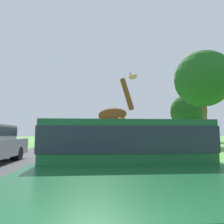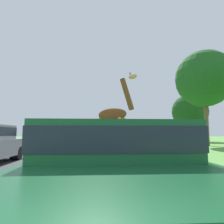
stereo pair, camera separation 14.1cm
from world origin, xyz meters
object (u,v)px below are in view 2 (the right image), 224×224
(car_queue_left, at_px, (100,137))
(tree_mid_field, at_px, (190,112))
(giraffe_near_road, at_px, (114,115))
(car_verge_right, at_px, (111,137))
(car_queue_right, at_px, (55,138))
(car_rear_follower, at_px, (71,137))
(sign_post, at_px, (143,135))
(car_lead_maroon, at_px, (111,165))
(tree_left_edge, at_px, (204,79))

(car_queue_left, distance_m, tree_mid_field, 14.12)
(giraffe_near_road, distance_m, car_verge_right, 10.74)
(car_queue_right, relative_size, car_rear_follower, 1.18)
(giraffe_near_road, xyz_separation_m, car_queue_right, (-4.91, 6.39, -1.51))
(tree_mid_field, distance_m, sign_post, 16.80)
(car_lead_maroon, distance_m, car_queue_left, 24.60)
(sign_post, bearing_deg, car_queue_right, 162.04)
(car_queue_left, distance_m, car_verge_right, 4.79)
(giraffe_near_road, bearing_deg, car_queue_left, -138.69)
(car_queue_right, distance_m, tree_left_edge, 15.43)
(car_queue_right, bearing_deg, car_lead_maroon, -75.20)
(car_lead_maroon, relative_size, sign_post, 3.00)
(tree_left_edge, bearing_deg, car_queue_left, 138.47)
(car_lead_maroon, distance_m, car_verge_right, 20.00)
(giraffe_near_road, height_order, car_rear_follower, giraffe_near_road)
(tree_left_edge, xyz_separation_m, tree_mid_field, (3.39, 10.62, -2.06))
(car_lead_maroon, distance_m, car_rear_follower, 21.43)
(car_queue_left, distance_m, car_rear_follower, 4.88)
(car_rear_follower, bearing_deg, car_lead_maroon, -80.79)
(car_lead_maroon, xyz_separation_m, car_queue_left, (0.03, 24.60, 0.01))
(giraffe_near_road, bearing_deg, car_queue_right, -103.89)
(giraffe_near_road, height_order, sign_post, giraffe_near_road)
(giraffe_near_road, xyz_separation_m, car_rear_follower, (-4.18, 11.81, -1.56))
(car_lead_maroon, relative_size, tree_left_edge, 0.48)
(car_rear_follower, height_order, tree_left_edge, tree_left_edge)
(car_lead_maroon, height_order, tree_left_edge, tree_left_edge)
(tree_mid_field, bearing_deg, car_queue_right, -149.32)
(giraffe_near_road, relative_size, car_queue_right, 1.01)
(car_queue_right, xyz_separation_m, car_verge_right, (5.38, 4.22, -0.04))
(car_lead_maroon, xyz_separation_m, tree_mid_field, (13.55, 26.25, 3.75))
(car_rear_follower, bearing_deg, tree_mid_field, 16.70)
(car_verge_right, height_order, tree_left_edge, tree_left_edge)
(giraffe_near_road, bearing_deg, car_rear_follower, -121.91)
(car_queue_right, height_order, tree_left_edge, tree_left_edge)
(tree_mid_field, bearing_deg, giraffe_near_road, -127.13)
(car_queue_left, height_order, tree_left_edge, tree_left_edge)
(car_queue_left, bearing_deg, car_verge_right, -75.56)
(giraffe_near_road, xyz_separation_m, tree_mid_field, (12.79, 16.90, 2.17))
(car_verge_right, bearing_deg, tree_left_edge, -25.85)
(tree_left_edge, distance_m, sign_post, 9.00)
(tree_left_edge, bearing_deg, car_lead_maroon, -123.02)
(car_verge_right, bearing_deg, car_lead_maroon, -93.50)
(sign_post, bearing_deg, tree_left_edge, 19.11)
(giraffe_near_road, height_order, car_queue_left, giraffe_near_road)
(car_rear_follower, xyz_separation_m, tree_left_edge, (13.59, -5.52, 5.79))
(car_lead_maroon, bearing_deg, car_queue_left, 89.94)
(tree_left_edge, height_order, sign_post, tree_left_edge)
(tree_mid_field, bearing_deg, sign_post, -128.06)
(car_lead_maroon, relative_size, car_queue_left, 1.10)
(car_lead_maroon, relative_size, tree_mid_field, 0.63)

